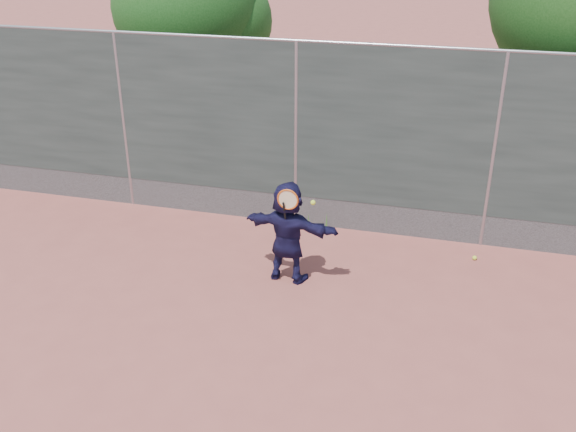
# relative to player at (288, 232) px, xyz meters

# --- Properties ---
(ground) EXTENTS (80.00, 80.00, 0.00)m
(ground) POSITION_rel_player_xyz_m (-0.34, -1.73, -0.74)
(ground) COLOR #9E4C42
(ground) RESTS_ON ground
(player) EXTENTS (1.41, 0.61, 1.47)m
(player) POSITION_rel_player_xyz_m (0.00, 0.00, 0.00)
(player) COLOR #17153A
(player) RESTS_ON ground
(ball_ground) EXTENTS (0.07, 0.07, 0.07)m
(ball_ground) POSITION_rel_player_xyz_m (2.57, 1.23, -0.70)
(ball_ground) COLOR #CFE733
(ball_ground) RESTS_ON ground
(fence) EXTENTS (20.00, 0.06, 3.03)m
(fence) POSITION_rel_player_xyz_m (-0.34, 1.77, 0.85)
(fence) COLOR #38423D
(fence) RESTS_ON ground
(swing_action) EXTENTS (0.50, 0.18, 0.51)m
(swing_action) POSITION_rel_player_xyz_m (0.08, -0.19, 0.56)
(swing_action) COLOR #CC5013
(swing_action) RESTS_ON ground
(tree_left) EXTENTS (3.15, 3.00, 4.53)m
(tree_left) POSITION_rel_player_xyz_m (-3.19, 4.82, 2.20)
(tree_left) COLOR #382314
(tree_left) RESTS_ON ground
(weed_clump) EXTENTS (0.68, 0.07, 0.30)m
(weed_clump) POSITION_rel_player_xyz_m (-0.05, 1.65, -0.60)
(weed_clump) COLOR #387226
(weed_clump) RESTS_ON ground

